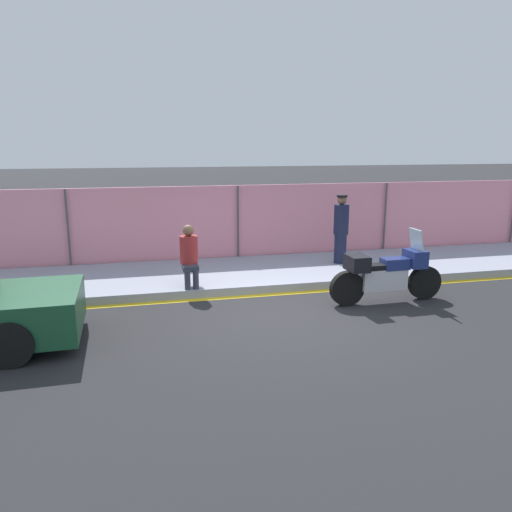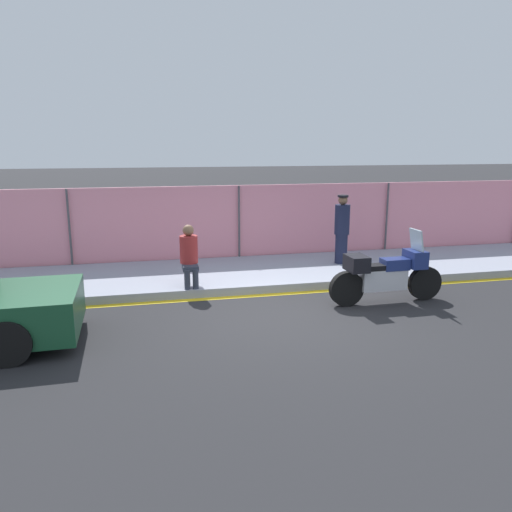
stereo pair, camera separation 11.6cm
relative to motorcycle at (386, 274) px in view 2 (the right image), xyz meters
name	(u,v)px [view 2 (the right image)]	position (x,y,z in m)	size (l,w,h in m)	color
ground_plane	(283,315)	(-2.16, -0.28, -0.58)	(120.00, 120.00, 0.00)	#262628
sidewalk	(251,273)	(-2.16, 2.52, -0.49)	(30.94, 2.86, 0.18)	#8E93A3
curb_paint_stripe	(266,295)	(-2.16, 1.00, -0.58)	(30.94, 0.18, 0.01)	gold
storefront_fence	(238,224)	(-2.16, 4.04, 0.44)	(29.39, 0.17, 2.03)	pink
motorcycle	(386,274)	(0.00, 0.00, 0.00)	(2.37, 0.53, 1.45)	black
officer_standing	(342,229)	(0.15, 2.66, 0.46)	(0.36, 0.36, 1.68)	#191E38
person_seated_on_curb	(189,252)	(-3.68, 1.54, 0.29)	(0.38, 0.65, 1.26)	#2D3342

